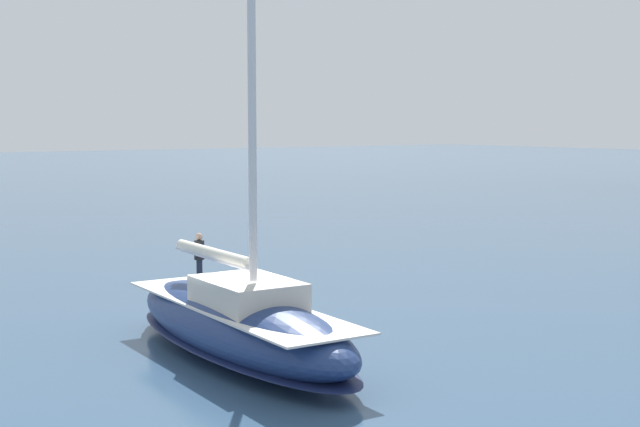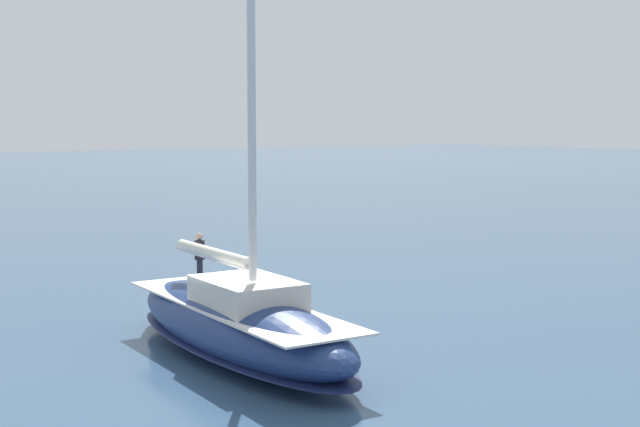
# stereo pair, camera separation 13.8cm
# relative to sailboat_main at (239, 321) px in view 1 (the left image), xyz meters

# --- Properties ---
(ground_plane) EXTENTS (400.00, 400.00, 0.00)m
(ground_plane) POSITION_rel_sailboat_main_xyz_m (-0.03, 0.00, -1.12)
(ground_plane) COLOR #385675
(sailboat_main) EXTENTS (12.20, 4.01, 16.53)m
(sailboat_main) POSITION_rel_sailboat_main_xyz_m (0.00, 0.00, 0.00)
(sailboat_main) COLOR navy
(sailboat_main) RESTS_ON ground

